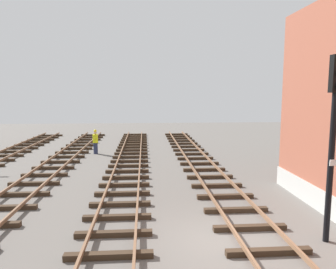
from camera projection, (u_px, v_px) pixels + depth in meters
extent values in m
plane|color=#605B56|center=(226.00, 243.00, 9.83)|extent=(80.00, 80.00, 0.00)
cube|color=#38281C|center=(269.00, 252.00, 9.08)|extent=(2.50, 0.24, 0.18)
cube|color=#38281C|center=(250.00, 228.00, 10.71)|extent=(2.50, 0.24, 0.18)
cube|color=#38281C|center=(236.00, 210.00, 12.33)|extent=(2.50, 0.24, 0.18)
cube|color=#38281C|center=(225.00, 196.00, 13.96)|extent=(2.50, 0.24, 0.18)
cube|color=#38281C|center=(217.00, 186.00, 15.59)|extent=(2.50, 0.24, 0.18)
cube|color=#38281C|center=(210.00, 177.00, 17.21)|extent=(2.50, 0.24, 0.18)
cube|color=#38281C|center=(204.00, 170.00, 18.84)|extent=(2.50, 0.24, 0.18)
cube|color=#38281C|center=(199.00, 164.00, 20.47)|extent=(2.50, 0.24, 0.18)
cube|color=#38281C|center=(195.00, 158.00, 22.09)|extent=(2.50, 0.24, 0.18)
cube|color=#38281C|center=(192.00, 154.00, 23.72)|extent=(2.50, 0.24, 0.18)
cube|color=#38281C|center=(189.00, 150.00, 25.34)|extent=(2.50, 0.24, 0.18)
cube|color=#38281C|center=(186.00, 147.00, 26.97)|extent=(2.50, 0.24, 0.18)
cube|color=#38281C|center=(184.00, 144.00, 28.60)|extent=(2.50, 0.24, 0.18)
cube|color=#38281C|center=(182.00, 141.00, 30.22)|extent=(2.50, 0.24, 0.18)
cube|color=#38281C|center=(180.00, 138.00, 31.85)|extent=(2.50, 0.24, 0.18)
cube|color=#38281C|center=(178.00, 136.00, 33.48)|extent=(2.50, 0.24, 0.18)
cube|color=#38281C|center=(176.00, 134.00, 35.10)|extent=(2.50, 0.24, 0.18)
cube|color=brown|center=(236.00, 235.00, 9.82)|extent=(0.08, 52.63, 0.14)
cube|color=brown|center=(281.00, 233.00, 9.93)|extent=(0.08, 52.63, 0.14)
cube|color=#38281C|center=(109.00, 256.00, 8.87)|extent=(2.50, 0.24, 0.18)
cube|color=#38281C|center=(114.00, 234.00, 10.24)|extent=(2.50, 0.24, 0.18)
cube|color=#38281C|center=(117.00, 217.00, 11.61)|extent=(2.50, 0.24, 0.18)
cube|color=#38281C|center=(120.00, 204.00, 12.98)|extent=(2.50, 0.24, 0.18)
cube|color=#38281C|center=(122.00, 194.00, 14.35)|extent=(2.50, 0.24, 0.18)
cube|color=#38281C|center=(124.00, 185.00, 15.72)|extent=(2.50, 0.24, 0.18)
cube|color=#38281C|center=(126.00, 177.00, 17.09)|extent=(2.50, 0.24, 0.18)
cube|color=#38281C|center=(127.00, 171.00, 18.46)|extent=(2.50, 0.24, 0.18)
cube|color=#38281C|center=(128.00, 166.00, 19.83)|extent=(2.50, 0.24, 0.18)
cube|color=#38281C|center=(129.00, 161.00, 21.20)|extent=(2.50, 0.24, 0.18)
cube|color=#38281C|center=(130.00, 157.00, 22.57)|extent=(2.50, 0.24, 0.18)
cube|color=#38281C|center=(131.00, 153.00, 23.94)|extent=(2.50, 0.24, 0.18)
cube|color=#38281C|center=(132.00, 150.00, 25.31)|extent=(2.50, 0.24, 0.18)
cube|color=#38281C|center=(132.00, 147.00, 26.68)|extent=(2.50, 0.24, 0.18)
cube|color=#38281C|center=(133.00, 145.00, 28.05)|extent=(2.50, 0.24, 0.18)
cube|color=#38281C|center=(134.00, 142.00, 29.42)|extent=(2.50, 0.24, 0.18)
cube|color=#38281C|center=(134.00, 140.00, 30.79)|extent=(2.50, 0.24, 0.18)
cube|color=#38281C|center=(134.00, 138.00, 32.16)|extent=(2.50, 0.24, 0.18)
cube|color=#38281C|center=(135.00, 136.00, 33.53)|extent=(2.50, 0.24, 0.18)
cube|color=#38281C|center=(135.00, 134.00, 34.89)|extent=(2.50, 0.24, 0.18)
cube|color=brown|center=(87.00, 240.00, 9.48)|extent=(0.08, 52.63, 0.14)
cube|color=brown|center=(135.00, 238.00, 9.59)|extent=(0.08, 52.63, 0.14)
cube|color=#38281C|center=(5.00, 208.00, 12.58)|extent=(2.50, 0.24, 0.18)
cube|color=#38281C|center=(21.00, 194.00, 14.26)|extent=(2.50, 0.24, 0.18)
cube|color=#38281C|center=(34.00, 184.00, 15.94)|extent=(2.50, 0.24, 0.18)
cube|color=#38281C|center=(45.00, 175.00, 17.62)|extent=(2.50, 0.24, 0.18)
cube|color=#38281C|center=(53.00, 168.00, 19.29)|extent=(2.50, 0.24, 0.18)
cube|color=#38281C|center=(60.00, 162.00, 20.97)|extent=(2.50, 0.24, 0.18)
cube|color=#38281C|center=(67.00, 157.00, 22.65)|extent=(2.50, 0.24, 0.18)
cube|color=#38281C|center=(72.00, 152.00, 24.33)|extent=(2.50, 0.24, 0.18)
cube|color=#38281C|center=(77.00, 149.00, 26.01)|extent=(2.50, 0.24, 0.18)
cube|color=#38281C|center=(81.00, 145.00, 27.69)|extent=(2.50, 0.24, 0.18)
cube|color=#38281C|center=(84.00, 142.00, 29.37)|extent=(2.50, 0.24, 0.18)
cube|color=#38281C|center=(88.00, 140.00, 31.05)|extent=(2.50, 0.24, 0.18)
cube|color=#38281C|center=(91.00, 137.00, 32.73)|extent=(2.50, 0.24, 0.18)
cube|color=#38281C|center=(93.00, 135.00, 34.40)|extent=(2.50, 0.24, 0.18)
cube|color=#38281C|center=(6.00, 156.00, 23.08)|extent=(2.50, 0.24, 0.18)
cube|color=#38281C|center=(14.00, 152.00, 24.66)|extent=(2.50, 0.24, 0.18)
cube|color=#38281C|center=(22.00, 148.00, 26.23)|extent=(2.50, 0.24, 0.18)
cube|color=#38281C|center=(29.00, 145.00, 27.81)|extent=(2.50, 0.24, 0.18)
cube|color=#38281C|center=(35.00, 142.00, 29.39)|extent=(2.50, 0.24, 0.18)
cube|color=#38281C|center=(41.00, 140.00, 30.96)|extent=(2.50, 0.24, 0.18)
cube|color=#38281C|center=(46.00, 137.00, 32.54)|extent=(2.50, 0.24, 0.18)
cube|color=#38281C|center=(50.00, 135.00, 34.12)|extent=(2.50, 0.24, 0.18)
cylinder|color=black|center=(330.00, 169.00, 9.63)|extent=(0.18, 0.18, 4.62)
cube|color=white|center=(334.00, 163.00, 9.47)|extent=(0.24, 0.03, 0.18)
cylinder|color=#262D4C|center=(96.00, 148.00, 24.22)|extent=(0.32, 0.32, 0.85)
cylinder|color=yellow|center=(95.00, 139.00, 24.13)|extent=(0.40, 0.40, 0.65)
sphere|color=tan|center=(95.00, 133.00, 24.07)|extent=(0.24, 0.24, 0.24)
sphere|color=yellow|center=(95.00, 131.00, 24.05)|extent=(0.22, 0.22, 0.22)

